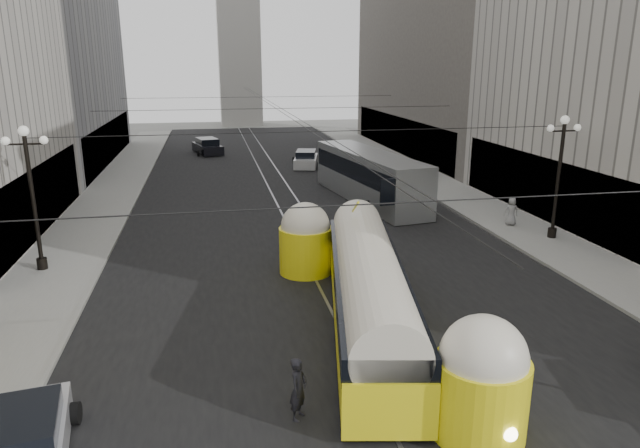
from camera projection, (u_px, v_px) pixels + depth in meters
name	position (u px, v px, depth m)	size (l,w,h in m)	color
road	(281.00, 191.00, 41.62)	(20.00, 85.00, 0.02)	black
sidewalk_left	(116.00, 187.00, 42.70)	(4.00, 72.00, 0.15)	gray
sidewalk_right	(420.00, 175.00, 47.10)	(4.00, 72.00, 0.15)	gray
rail_left	(271.00, 192.00, 41.48)	(0.12, 85.00, 0.04)	gray
rail_right	(291.00, 191.00, 41.75)	(0.12, 85.00, 0.04)	gray
distant_tower	(238.00, 20.00, 82.39)	(6.00, 6.00, 31.36)	#B2AFA8
lamppost_left_mid	(32.00, 190.00, 24.59)	(1.86, 0.44, 6.37)	black
lamppost_right_mid	(559.00, 170.00, 29.21)	(1.86, 0.44, 6.37)	black
catenary	(283.00, 111.00, 39.08)	(25.00, 72.00, 0.23)	black
streetcar	(369.00, 288.00, 19.58)	(4.68, 14.71, 3.25)	#FFF016
city_bus	(369.00, 174.00, 38.36)	(4.70, 13.31, 3.30)	#999D9E
sedan_silver	(26.00, 441.00, 13.24)	(2.29, 4.33, 1.30)	#B1B2B6
sedan_white_far	(306.00, 159.00, 51.29)	(2.94, 4.98, 1.47)	silver
sedan_dark_far	(207.00, 147.00, 58.70)	(3.28, 5.40, 1.59)	black
pedestrian_crossing_a	(298.00, 389.00, 14.86)	(0.63, 0.42, 1.74)	black
pedestrian_crossing_b	(437.00, 390.00, 14.80)	(0.84, 0.65, 1.72)	#A3A399
pedestrian_sidewalk_right	(511.00, 211.00, 32.25)	(0.78, 0.48, 1.60)	gray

